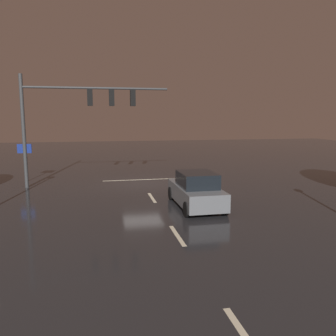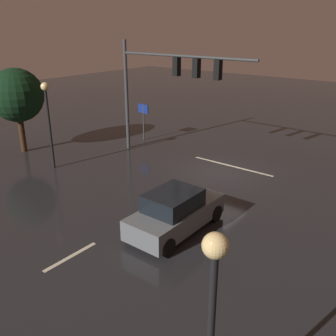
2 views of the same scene
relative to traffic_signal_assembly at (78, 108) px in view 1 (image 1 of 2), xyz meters
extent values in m
plane|color=#232326|center=(-3.86, 0.21, -4.80)|extent=(80.00, 80.00, 0.00)
cylinder|color=#383A3D|center=(3.20, 0.01, -1.43)|extent=(0.22, 0.22, 6.76)
cylinder|color=#383A3D|center=(-1.16, 0.01, 1.20)|extent=(8.72, 0.14, 0.14)
cube|color=black|center=(-0.72, 0.01, 0.63)|extent=(0.32, 0.36, 1.00)
sphere|color=black|center=(-0.72, -0.18, 0.95)|extent=(0.20, 0.20, 0.20)
sphere|color=black|center=(-0.72, -0.18, 0.63)|extent=(0.20, 0.20, 0.20)
sphere|color=#19F24C|center=(-0.72, -0.18, 0.31)|extent=(0.20, 0.20, 0.20)
cube|color=black|center=(-2.03, 0.01, 0.63)|extent=(0.32, 0.36, 1.00)
sphere|color=black|center=(-2.03, -0.18, 0.95)|extent=(0.20, 0.20, 0.20)
sphere|color=black|center=(-2.03, -0.18, 0.63)|extent=(0.20, 0.20, 0.20)
sphere|color=#19F24C|center=(-2.03, -0.18, 0.31)|extent=(0.20, 0.20, 0.20)
cube|color=black|center=(-3.34, 0.01, 0.63)|extent=(0.32, 0.36, 1.00)
sphere|color=black|center=(-3.34, -0.18, 0.95)|extent=(0.20, 0.20, 0.20)
sphere|color=black|center=(-3.34, -0.18, 0.63)|extent=(0.20, 0.20, 0.20)
sphere|color=#19F24C|center=(-3.34, -0.18, 0.31)|extent=(0.20, 0.20, 0.20)
cube|color=beige|center=(-3.86, 4.21, -4.80)|extent=(0.16, 2.20, 0.01)
cube|color=beige|center=(-3.86, 10.21, -4.80)|extent=(0.16, 2.20, 0.01)
cube|color=beige|center=(-3.86, -1.19, -4.80)|extent=(5.00, 0.16, 0.01)
cube|color=slate|center=(-5.63, 6.45, -4.18)|extent=(1.82, 4.31, 0.80)
cube|color=black|center=(-5.63, 6.65, -3.44)|extent=(1.61, 2.11, 0.68)
cylinder|color=black|center=(-4.78, 4.85, -4.46)|extent=(0.22, 0.68, 0.68)
cylinder|color=black|center=(-6.46, 4.85, -4.46)|extent=(0.22, 0.68, 0.68)
cylinder|color=black|center=(-4.80, 8.05, -4.46)|extent=(0.22, 0.68, 0.68)
cylinder|color=black|center=(-6.48, 8.05, -4.46)|extent=(0.22, 0.68, 0.68)
sphere|color=#F9EFC6|center=(-4.97, 4.33, -4.13)|extent=(0.20, 0.20, 0.20)
sphere|color=#F9EFC6|center=(-6.27, 4.33, -4.13)|extent=(0.20, 0.20, 0.20)
cylinder|color=#383A3D|center=(3.62, -1.97, -3.53)|extent=(0.09, 0.09, 2.56)
cube|color=navy|center=(3.62, -1.97, -2.60)|extent=(0.90, 0.11, 0.60)
camera|label=1|loc=(-1.16, 21.85, -0.55)|focal=36.71mm
camera|label=2|loc=(-13.40, 16.73, 2.77)|focal=39.92mm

